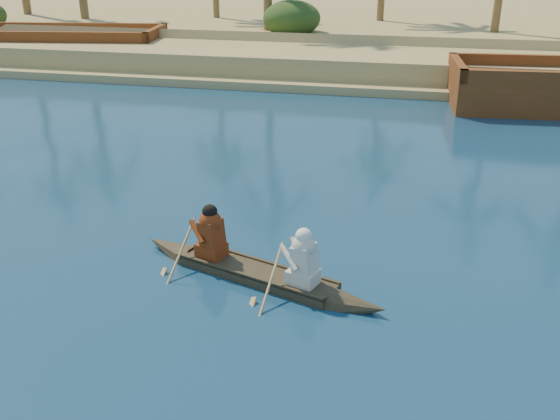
# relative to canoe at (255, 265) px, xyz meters

# --- Properties ---
(sandy_embankment) EXTENTS (150.00, 51.00, 1.50)m
(sandy_embankment) POSITION_rel_canoe_xyz_m (8.00, 41.23, 0.24)
(sandy_embankment) COLOR tan
(sandy_embankment) RESTS_ON ground
(shrub_cluster) EXTENTS (100.00, 6.00, 2.40)m
(shrub_cluster) POSITION_rel_canoe_xyz_m (8.00, 25.84, 0.91)
(shrub_cluster) COLOR #223C16
(shrub_cluster) RESTS_ON ground
(canoe) EXTENTS (5.45, 2.43, 1.52)m
(canoe) POSITION_rel_canoe_xyz_m (0.00, 0.00, 0.00)
(canoe) COLOR #3C3220
(canoe) RESTS_ON ground
(barge_left) EXTENTS (13.62, 6.45, 2.18)m
(barge_left) POSITION_rel_canoe_xyz_m (-18.13, 21.34, 0.47)
(barge_left) COLOR brown
(barge_left) RESTS_ON ground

